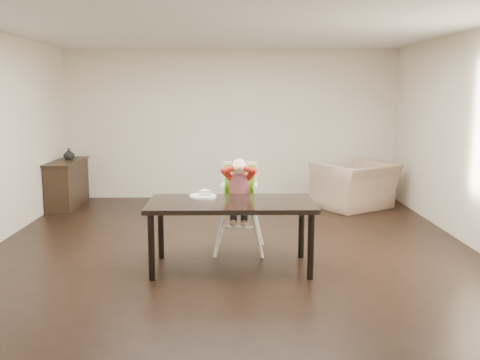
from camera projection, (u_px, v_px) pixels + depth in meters
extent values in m
plane|color=black|center=(232.00, 252.00, 6.49)|extent=(7.00, 7.00, 0.00)
cube|color=beige|center=(231.00, 124.00, 9.73)|extent=(6.00, 0.02, 2.70)
cube|color=beige|center=(232.00, 200.00, 2.82)|extent=(6.00, 0.02, 2.70)
cube|color=white|center=(231.00, 23.00, 6.06)|extent=(6.00, 7.00, 0.02)
cube|color=black|center=(231.00, 204.00, 5.79)|extent=(1.80, 0.90, 0.05)
cylinder|color=black|center=(151.00, 247.00, 5.48)|extent=(0.07, 0.07, 0.70)
cylinder|color=black|center=(311.00, 246.00, 5.50)|extent=(0.07, 0.07, 0.70)
cylinder|color=black|center=(161.00, 229.00, 6.21)|extent=(0.07, 0.07, 0.70)
cylinder|color=black|center=(301.00, 228.00, 6.23)|extent=(0.07, 0.07, 0.70)
cylinder|color=white|center=(220.00, 231.00, 6.30)|extent=(0.05, 0.05, 0.60)
cylinder|color=white|center=(257.00, 231.00, 6.29)|extent=(0.05, 0.05, 0.60)
cylinder|color=white|center=(223.00, 222.00, 6.73)|extent=(0.05, 0.05, 0.60)
cylinder|color=white|center=(257.00, 223.00, 6.71)|extent=(0.05, 0.05, 0.60)
cube|color=white|center=(239.00, 202.00, 6.46)|extent=(0.45, 0.41, 0.05)
cube|color=#68C018|center=(239.00, 199.00, 6.45)|extent=(0.36, 0.34, 0.03)
cube|color=white|center=(240.00, 180.00, 6.58)|extent=(0.43, 0.08, 0.45)
cube|color=#68C018|center=(240.00, 181.00, 6.55)|extent=(0.37, 0.04, 0.41)
cube|color=black|center=(234.00, 182.00, 6.48)|extent=(0.04, 0.20, 0.02)
cube|color=black|center=(245.00, 182.00, 6.47)|extent=(0.04, 0.20, 0.02)
cylinder|color=red|center=(239.00, 186.00, 6.43)|extent=(0.26, 0.26, 0.29)
sphere|color=beige|center=(239.00, 167.00, 6.37)|extent=(0.21, 0.21, 0.19)
ellipsoid|color=brown|center=(239.00, 165.00, 6.39)|extent=(0.21, 0.20, 0.15)
sphere|color=beige|center=(236.00, 168.00, 6.27)|extent=(0.09, 0.09, 0.09)
sphere|color=beige|center=(242.00, 168.00, 6.26)|extent=(0.09, 0.09, 0.09)
cylinder|color=white|center=(203.00, 197.00, 6.00)|extent=(0.38, 0.38, 0.02)
torus|color=white|center=(203.00, 196.00, 6.00)|extent=(0.38, 0.38, 0.02)
imported|color=tan|center=(356.00, 178.00, 8.92)|extent=(1.41, 1.28, 1.03)
cube|color=black|center=(67.00, 185.00, 9.05)|extent=(0.40, 1.20, 0.76)
cube|color=black|center=(66.00, 162.00, 8.98)|extent=(0.44, 1.26, 0.03)
imported|color=#99999E|center=(69.00, 154.00, 9.13)|extent=(0.20, 0.21, 0.18)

